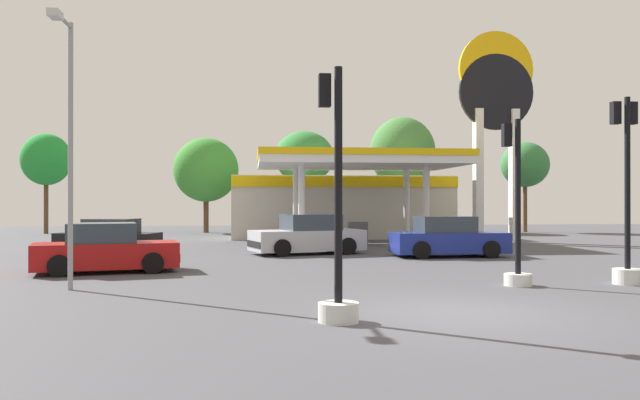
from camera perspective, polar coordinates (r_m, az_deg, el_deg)
ground_plane at (r=12.50m, az=12.56°, el=-9.71°), size 90.00×90.00×0.00m
gas_station at (r=36.70m, az=1.98°, el=-0.10°), size 12.51×12.77×4.44m
station_pole_sign at (r=34.28m, az=15.42°, el=7.74°), size 3.89×0.56×10.83m
car_0 at (r=25.50m, az=-1.10°, el=-3.23°), size 4.75×3.02×1.58m
car_1 at (r=26.87m, az=-18.30°, el=-3.23°), size 4.21×2.57×1.40m
car_2 at (r=19.87m, az=-18.58°, el=-4.25°), size 4.35×2.62×1.46m
car_3 at (r=24.75m, az=11.35°, el=-3.37°), size 4.34×2.06×1.53m
traffic_signal_1 at (r=17.88m, az=25.65°, el=-1.82°), size 0.72×0.72×4.72m
traffic_signal_2 at (r=11.07m, az=1.50°, el=-4.40°), size 0.71×0.71×4.41m
traffic_signal_3 at (r=16.57m, az=17.09°, el=-2.93°), size 0.68×0.70×4.12m
tree_0 at (r=45.51m, az=-23.22°, el=3.32°), size 3.19×3.19×6.56m
tree_1 at (r=43.97m, az=-10.12°, el=2.65°), size 4.37×4.37×6.42m
tree_2 at (r=42.71m, az=-1.41°, el=3.80°), size 3.95×3.95×6.80m
tree_3 at (r=45.74m, az=7.36°, el=4.21°), size 4.65×4.65×8.09m
tree_4 at (r=46.44m, az=17.80°, el=3.00°), size 3.28×3.28×6.22m
corner_streetlamp at (r=16.03m, az=-21.55°, el=6.14°), size 0.24×1.48×6.30m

